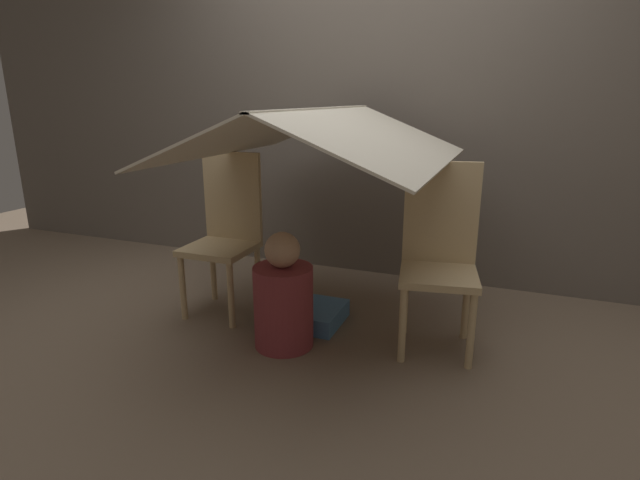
{
  "coord_description": "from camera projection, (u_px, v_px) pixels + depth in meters",
  "views": [
    {
      "loc": [
        0.93,
        -2.2,
        1.25
      ],
      "look_at": [
        0.0,
        0.18,
        0.52
      ],
      "focal_mm": 28.0,
      "sensor_mm": 36.0,
      "label": 1
    }
  ],
  "objects": [
    {
      "name": "chair_right",
      "position": [
        439.0,
        252.0,
        2.51
      ],
      "size": [
        0.43,
        0.43,
        0.95
      ],
      "rotation": [
        0.0,
        0.0,
        0.17
      ],
      "color": "#D1B27F",
      "rests_on": "ground_plane"
    },
    {
      "name": "ground_plane",
      "position": [
        308.0,
        343.0,
        2.64
      ],
      "size": [
        8.8,
        8.8,
        0.0
      ],
      "primitive_type": "plane",
      "color": "#7A6651"
    },
    {
      "name": "sheet_canopy",
      "position": [
        320.0,
        134.0,
        2.5
      ],
      "size": [
        1.26,
        1.5,
        0.26
      ],
      "color": "silver"
    },
    {
      "name": "floor_cushion",
      "position": [
        304.0,
        313.0,
        2.89
      ],
      "size": [
        0.44,
        0.35,
        0.1
      ],
      "color": "#4C7FB2",
      "rests_on": "ground_plane"
    },
    {
      "name": "chair_left",
      "position": [
        226.0,
        229.0,
        2.95
      ],
      "size": [
        0.38,
        0.38,
        0.95
      ],
      "rotation": [
        0.0,
        0.0,
        0.01
      ],
      "color": "#D1B27F",
      "rests_on": "ground_plane"
    },
    {
      "name": "person_front",
      "position": [
        283.0,
        300.0,
        2.55
      ],
      "size": [
        0.31,
        0.31,
        0.61
      ],
      "color": "maroon",
      "rests_on": "ground_plane"
    },
    {
      "name": "wall_back",
      "position": [
        376.0,
        97.0,
        3.39
      ],
      "size": [
        7.0,
        0.05,
        2.5
      ],
      "color": "#6B6056",
      "rests_on": "ground_plane"
    }
  ]
}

